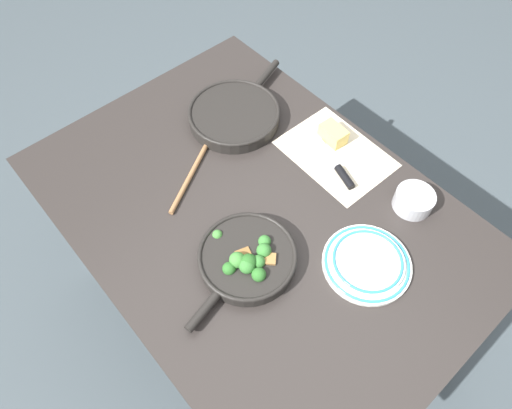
{
  "coord_description": "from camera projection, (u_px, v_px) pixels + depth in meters",
  "views": [
    {
      "loc": [
        -0.54,
        0.48,
        1.84
      ],
      "look_at": [
        0.0,
        0.0,
        0.75
      ],
      "focal_mm": 32.0,
      "sensor_mm": 36.0,
      "label": 1
    }
  ],
  "objects": [
    {
      "name": "parchment_sheet",
      "position": [
        336.0,
        154.0,
        1.44
      ],
      "size": [
        0.34,
        0.25,
        0.0
      ],
      "color": "beige",
      "rests_on": "dining_table_red"
    },
    {
      "name": "wooden_spoon",
      "position": [
        204.0,
        150.0,
        1.44
      ],
      "size": [
        0.23,
        0.36,
        0.02
      ],
      "rotation": [
        0.0,
        0.0,
        5.23
      ],
      "color": "#996B42",
      "rests_on": "dining_table_red"
    },
    {
      "name": "dinner_plate_stack",
      "position": [
        367.0,
        263.0,
        1.21
      ],
      "size": [
        0.24,
        0.24,
        0.03
      ],
      "color": "silver",
      "rests_on": "dining_table_red"
    },
    {
      "name": "cheese_block",
      "position": [
        333.0,
        134.0,
        1.45
      ],
      "size": [
        0.09,
        0.06,
        0.05
      ],
      "color": "#EACC66",
      "rests_on": "dining_table_red"
    },
    {
      "name": "prep_bowl_steel",
      "position": [
        414.0,
        200.0,
        1.31
      ],
      "size": [
        0.11,
        0.11,
        0.05
      ],
      "color": "#B7B7BC",
      "rests_on": "dining_table_red"
    },
    {
      "name": "dining_table_red",
      "position": [
        256.0,
        221.0,
        1.39
      ],
      "size": [
        1.32,
        0.93,
        0.73
      ],
      "color": "#2D2826",
      "rests_on": "ground_plane"
    },
    {
      "name": "ground_plane",
      "position": [
        256.0,
        302.0,
        1.93
      ],
      "size": [
        14.0,
        14.0,
        0.0
      ],
      "primitive_type": "plane",
      "color": "#424C51"
    },
    {
      "name": "skillet_eggs",
      "position": [
        235.0,
        114.0,
        1.5
      ],
      "size": [
        0.3,
        0.43,
        0.05
      ],
      "rotation": [
        0.0,
        0.0,
        5.05
      ],
      "color": "black",
      "rests_on": "dining_table_red"
    },
    {
      "name": "skillet_broccoli",
      "position": [
        247.0,
        259.0,
        1.2
      ],
      "size": [
        0.26,
        0.37,
        0.07
      ],
      "rotation": [
        0.0,
        0.0,
        1.79
      ],
      "color": "black",
      "rests_on": "dining_table_red"
    },
    {
      "name": "grater_knife",
      "position": [
        337.0,
        166.0,
        1.4
      ],
      "size": [
        0.25,
        0.1,
        0.02
      ],
      "rotation": [
        0.0,
        0.0,
        5.98
      ],
      "color": "silver",
      "rests_on": "dining_table_red"
    }
  ]
}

